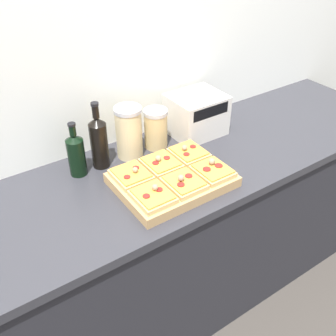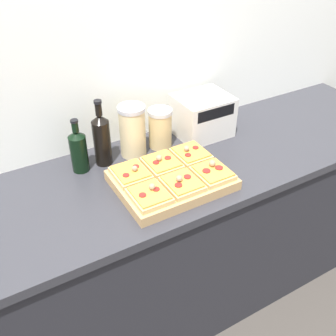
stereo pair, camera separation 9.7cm
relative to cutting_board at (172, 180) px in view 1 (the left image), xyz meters
name	(u,v)px [view 1 (the left image)]	position (x,y,z in m)	size (l,w,h in m)	color
wall_back	(122,67)	(0.04, 0.46, 0.33)	(6.00, 0.06, 2.50)	silver
kitchen_counter	(167,242)	(0.04, 0.10, -0.47)	(2.63, 0.67, 0.90)	#232328
cutting_board	(172,180)	(0.00, 0.00, 0.00)	(0.45, 0.34, 0.04)	tan
pizza_slice_back_left	(131,175)	(-0.14, 0.08, 0.04)	(0.13, 0.15, 0.05)	tan
pizza_slice_back_center	(161,163)	(0.00, 0.08, 0.04)	(0.13, 0.15, 0.05)	tan
pizza_slice_back_right	(189,153)	(0.14, 0.08, 0.04)	(0.13, 0.15, 0.05)	tan
pizza_slice_front_left	(153,196)	(-0.14, -0.08, 0.04)	(0.13, 0.15, 0.05)	tan
pizza_slice_front_center	(184,183)	(0.00, -0.08, 0.04)	(0.13, 0.15, 0.05)	tan
pizza_slice_front_right	(213,170)	(0.14, -0.08, 0.04)	(0.13, 0.15, 0.06)	tan
olive_oil_bottle	(76,154)	(-0.29, 0.29, 0.08)	(0.07, 0.07, 0.24)	black
wine_bottle	(99,141)	(-0.18, 0.29, 0.10)	(0.07, 0.07, 0.30)	black
grain_jar_tall	(129,132)	(-0.03, 0.29, 0.10)	(0.12, 0.12, 0.24)	beige
grain_jar_short	(156,129)	(0.11, 0.29, 0.07)	(0.11, 0.11, 0.19)	tan
toaster_oven	(196,114)	(0.34, 0.29, 0.08)	(0.28, 0.22, 0.20)	beige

